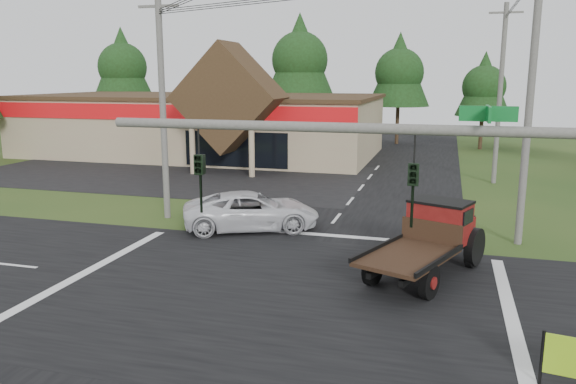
% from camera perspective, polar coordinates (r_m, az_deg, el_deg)
% --- Properties ---
extents(ground, '(120.00, 120.00, 0.00)m').
position_cam_1_polar(ground, '(18.06, -1.26, -10.36)').
color(ground, '#234017').
rests_on(ground, ground).
extents(road_ns, '(12.00, 120.00, 0.02)m').
position_cam_1_polar(road_ns, '(18.06, -1.26, -10.33)').
color(road_ns, black).
rests_on(road_ns, ground).
extents(road_ew, '(120.00, 12.00, 0.02)m').
position_cam_1_polar(road_ew, '(18.06, -1.26, -10.32)').
color(road_ew, black).
rests_on(road_ew, ground).
extents(parking_apron, '(28.00, 14.00, 0.02)m').
position_cam_1_polar(parking_apron, '(40.37, -12.39, 1.75)').
color(parking_apron, black).
rests_on(parking_apron, ground).
extents(cvs_building, '(30.40, 18.20, 9.19)m').
position_cam_1_polar(cvs_building, '(50.19, -8.55, 6.97)').
color(cvs_building, tan).
rests_on(cvs_building, ground).
extents(traffic_signal_mast, '(8.12, 0.24, 7.00)m').
position_cam_1_polar(traffic_signal_mast, '(8.85, 20.93, -4.48)').
color(traffic_signal_mast, '#595651').
rests_on(traffic_signal_mast, ground).
extents(utility_pole_nw, '(2.00, 0.30, 10.50)m').
position_cam_1_polar(utility_pole_nw, '(27.30, -12.61, 8.48)').
color(utility_pole_nw, '#595651').
rests_on(utility_pole_nw, ground).
extents(utility_pole_ne, '(2.00, 0.30, 11.50)m').
position_cam_1_polar(utility_pole_ne, '(24.20, 23.37, 8.63)').
color(utility_pole_ne, '#595651').
rests_on(utility_pole_ne, ground).
extents(utility_pole_n, '(2.00, 0.30, 11.20)m').
position_cam_1_polar(utility_pole_n, '(38.13, 20.74, 9.37)').
color(utility_pole_n, '#595651').
rests_on(utility_pole_n, ground).
extents(tree_row_a, '(6.72, 6.72, 12.12)m').
position_cam_1_polar(tree_row_a, '(66.02, -16.48, 12.30)').
color(tree_row_a, '#332316').
rests_on(tree_row_a, ground).
extents(tree_row_b, '(5.60, 5.60, 10.10)m').
position_cam_1_polar(tree_row_b, '(63.14, -7.56, 11.50)').
color(tree_row_b, '#332316').
rests_on(tree_row_b, ground).
extents(tree_row_c, '(7.28, 7.28, 13.13)m').
position_cam_1_polar(tree_row_c, '(58.96, 1.21, 13.55)').
color(tree_row_c, '#332316').
rests_on(tree_row_c, ground).
extents(tree_row_d, '(6.16, 6.16, 11.11)m').
position_cam_1_polar(tree_row_d, '(58.21, 11.24, 12.04)').
color(tree_row_d, '#332316').
rests_on(tree_row_d, ground).
extents(tree_row_e, '(5.04, 5.04, 9.09)m').
position_cam_1_polar(tree_row_e, '(56.08, 19.31, 10.26)').
color(tree_row_e, '#332316').
rests_on(tree_row_e, ground).
extents(antique_flatbed_truck, '(4.39, 6.47, 2.53)m').
position_cam_1_polar(antique_flatbed_truck, '(19.73, 13.71, -4.89)').
color(antique_flatbed_truck, '#580D0C').
rests_on(antique_flatbed_truck, ground).
extents(white_pickup, '(6.66, 4.96, 1.68)m').
position_cam_1_polar(white_pickup, '(25.31, -3.72, -1.91)').
color(white_pickup, silver).
rests_on(white_pickup, ground).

